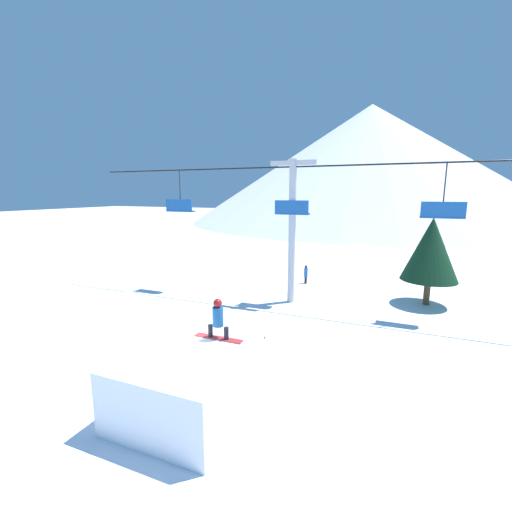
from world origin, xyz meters
name	(u,v)px	position (x,y,z in m)	size (l,w,h in m)	color
ground_plane	(169,387)	(0.00, 0.00, 0.00)	(220.00, 220.00, 0.00)	white
mountain_ridge	(369,164)	(0.00, 67.41, 11.58)	(71.79, 71.79, 23.16)	silver
snow_ramp	(189,382)	(1.22, -0.70, 0.85)	(3.09, 3.57, 1.71)	white
snowboarder	(218,319)	(1.56, 0.39, 2.30)	(1.50, 0.31, 1.21)	#B22D2D
chairlift	(292,216)	(1.03, 9.50, 4.69)	(24.55, 0.44, 7.60)	#B2B2B7
pine_tree_near	(431,249)	(7.88, 11.87, 3.00)	(2.84, 2.84, 4.67)	#4C3823
distant_skier	(306,274)	(0.83, 13.61, 0.67)	(0.24, 0.24, 1.23)	black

